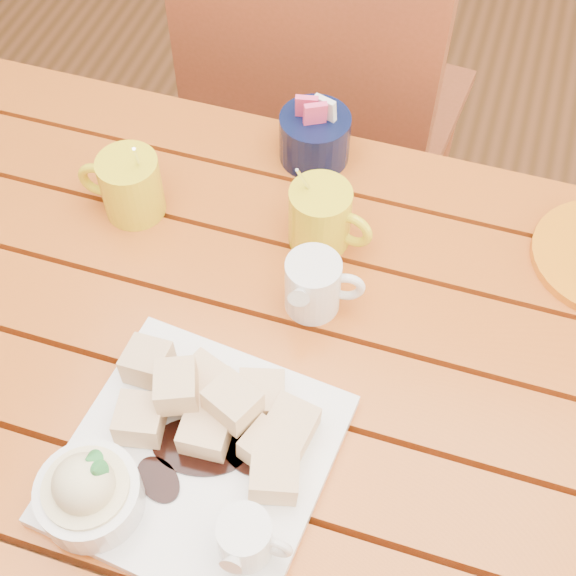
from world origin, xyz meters
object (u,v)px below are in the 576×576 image
(dessert_plate, at_px, (177,459))
(coffee_mug_right, at_px, (322,216))
(coffee_mug_left, at_px, (129,185))
(chair_far, at_px, (322,119))
(table, at_px, (263,399))

(dessert_plate, relative_size, coffee_mug_right, 2.23)
(coffee_mug_left, bearing_deg, coffee_mug_right, 2.34)
(dessert_plate, bearing_deg, coffee_mug_left, 121.16)
(coffee_mug_left, xyz_separation_m, chair_far, (0.14, 0.48, -0.26))
(table, bearing_deg, chair_far, 99.02)
(coffee_mug_right, xyz_separation_m, chair_far, (-0.12, 0.45, -0.26))
(coffee_mug_left, bearing_deg, table, -38.74)
(table, bearing_deg, dessert_plate, -103.06)
(table, relative_size, dessert_plate, 4.01)
(coffee_mug_left, distance_m, coffee_mug_right, 0.26)
(table, relative_size, coffee_mug_right, 8.94)
(table, distance_m, coffee_mug_left, 0.33)
(dessert_plate, bearing_deg, table, 76.94)
(coffee_mug_left, bearing_deg, dessert_plate, -62.04)
(table, xyz_separation_m, coffee_mug_left, (-0.24, 0.17, 0.15))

